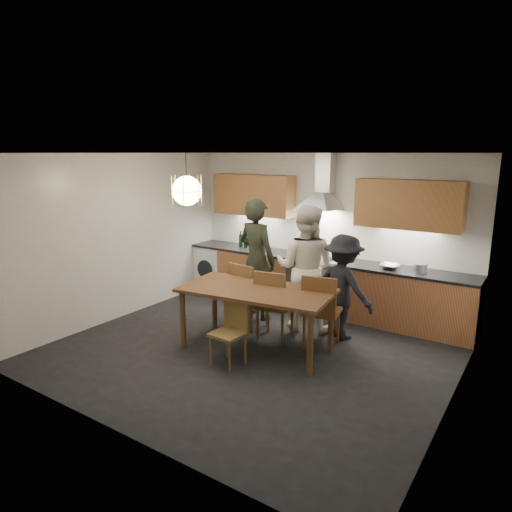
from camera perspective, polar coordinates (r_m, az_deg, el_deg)
The scene contains 17 objects.
ground at distance 6.30m, azimuth -0.44°, elevation -11.63°, with size 5.00×5.00×0.00m, color black.
room_shell at distance 5.80m, azimuth -0.47°, elevation 3.90°, with size 5.02×4.52×2.61m.
counter_run at distance 7.73m, azimuth 7.84°, elevation -3.51°, with size 5.00×0.62×0.90m.
range_stove at distance 7.73m, azimuth 7.66°, elevation -3.55°, with size 0.90×0.60×0.92m.
wall_fixtures at distance 7.57m, azimuth 8.39°, elevation 7.12°, with size 4.30×0.54×1.10m.
pendant_lamp at distance 6.29m, azimuth -8.64°, elevation 8.06°, with size 0.43×0.43×0.70m.
dining_table at distance 6.08m, azimuth 0.06°, elevation -5.01°, with size 2.11×1.24×0.84m.
chair_back_left at distance 6.82m, azimuth -1.28°, elevation -4.47°, with size 0.50×0.50×1.01m.
chair_back_mid at distance 6.37m, azimuth 2.08°, elevation -5.66°, with size 0.53×0.53×1.03m.
chair_back_right at distance 6.17m, azimuth 8.05°, elevation -6.34°, with size 0.55×0.55×1.04m.
chair_front at distance 5.78m, azimuth -3.05°, elevation -8.78°, with size 0.40×0.40×0.84m.
person_left at distance 7.22m, azimuth 0.10°, elevation -0.39°, with size 0.70×0.46×1.91m, color black.
person_mid at distance 6.80m, azimuth 6.17°, elevation -1.48°, with size 0.91×0.71×1.87m, color silver.
person_right at distance 6.56m, azimuth 10.81°, elevation -3.85°, with size 0.97×0.56×1.50m, color black.
mixing_bowl at distance 7.13m, azimuth 16.38°, elevation -1.27°, with size 0.29×0.29×0.07m, color silver.
stock_pot at distance 7.02m, azimuth 19.84°, elevation -1.47°, with size 0.19×0.19×0.13m, color silver.
wine_bottles at distance 8.25m, azimuth -0.39°, elevation 1.95°, with size 0.61×0.07×0.30m.
Camera 1 is at (3.21, -4.75, 2.61)m, focal length 32.00 mm.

